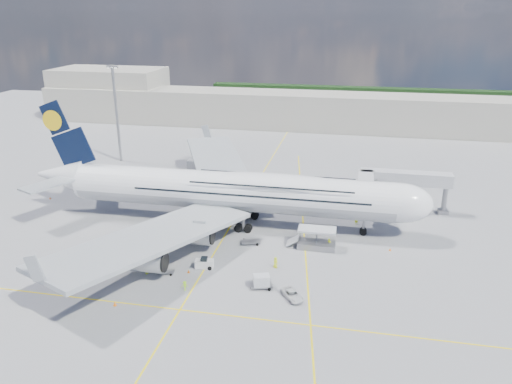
% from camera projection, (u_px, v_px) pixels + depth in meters
% --- Properties ---
extents(ground, '(300.00, 300.00, 0.00)m').
position_uv_depth(ground, '(218.00, 246.00, 87.83)').
color(ground, gray).
rests_on(ground, ground).
extents(taxi_line_main, '(0.25, 220.00, 0.01)m').
position_uv_depth(taxi_line_main, '(218.00, 246.00, 87.83)').
color(taxi_line_main, yellow).
rests_on(taxi_line_main, ground).
extents(taxi_line_cross, '(120.00, 0.25, 0.01)m').
position_uv_depth(taxi_line_cross, '(180.00, 310.00, 69.45)').
color(taxi_line_cross, yellow).
rests_on(taxi_line_cross, ground).
extents(taxi_line_diag, '(14.16, 99.06, 0.01)m').
position_uv_depth(taxi_line_diag, '(304.00, 230.00, 94.42)').
color(taxi_line_diag, yellow).
rests_on(taxi_line_diag, ground).
extents(airliner, '(77.26, 79.15, 23.71)m').
position_uv_depth(airliner, '(233.00, 191.00, 94.58)').
color(airliner, white).
rests_on(airliner, ground).
extents(jet_bridge, '(18.80, 12.10, 8.50)m').
position_uv_depth(jet_bridge, '(390.00, 182.00, 99.16)').
color(jet_bridge, '#B7B7BC').
rests_on(jet_bridge, ground).
extents(cargo_loader, '(8.53, 3.20, 3.67)m').
position_uv_depth(cargo_loader, '(316.00, 241.00, 86.94)').
color(cargo_loader, silver).
rests_on(cargo_loader, ground).
extents(light_mast, '(3.00, 0.70, 25.50)m').
position_uv_depth(light_mast, '(117.00, 113.00, 131.99)').
color(light_mast, gray).
rests_on(light_mast, ground).
extents(terminal, '(180.00, 16.00, 12.00)m').
position_uv_depth(terminal, '(291.00, 110.00, 173.03)').
color(terminal, '#B2AD9E').
rests_on(terminal, ground).
extents(hangar, '(40.00, 22.00, 18.00)m').
position_uv_depth(hangar, '(110.00, 93.00, 189.55)').
color(hangar, '#B2AD9E').
rests_on(hangar, ground).
extents(tree_line, '(160.00, 6.00, 8.00)m').
position_uv_depth(tree_line, '(400.00, 98.00, 207.66)').
color(tree_line, '#193814').
rests_on(tree_line, ground).
extents(dolly_row_a, '(2.87, 1.70, 0.40)m').
position_uv_depth(dolly_row_a, '(50.00, 268.00, 79.88)').
color(dolly_row_a, gray).
rests_on(dolly_row_a, ground).
extents(dolly_row_b, '(3.22, 2.54, 1.81)m').
position_uv_depth(dolly_row_b, '(96.00, 253.00, 83.25)').
color(dolly_row_b, gray).
rests_on(dolly_row_b, ground).
extents(dolly_row_c, '(2.88, 1.96, 0.39)m').
position_uv_depth(dolly_row_c, '(166.00, 272.00, 78.78)').
color(dolly_row_c, gray).
rests_on(dolly_row_c, ground).
extents(dolly_back, '(3.10, 1.86, 0.43)m').
position_uv_depth(dolly_back, '(93.00, 253.00, 84.69)').
color(dolly_back, gray).
rests_on(dolly_back, ground).
extents(dolly_nose_far, '(3.66, 2.66, 2.08)m').
position_uv_depth(dolly_nose_far, '(261.00, 281.00, 74.52)').
color(dolly_nose_far, gray).
rests_on(dolly_nose_far, ground).
extents(dolly_nose_near, '(3.80, 2.81, 0.50)m').
position_uv_depth(dolly_nose_near, '(251.00, 242.00, 88.76)').
color(dolly_nose_near, gray).
rests_on(dolly_nose_near, ground).
extents(baggage_tug, '(3.08, 1.75, 1.83)m').
position_uv_depth(baggage_tug, '(204.00, 263.00, 80.33)').
color(baggage_tug, silver).
rests_on(baggage_tug, ground).
extents(catering_truck_inner, '(6.53, 3.77, 3.66)m').
position_uv_depth(catering_truck_inner, '(235.00, 187.00, 111.76)').
color(catering_truck_inner, gray).
rests_on(catering_truck_inner, ground).
extents(catering_truck_outer, '(6.54, 2.60, 3.93)m').
position_uv_depth(catering_truck_outer, '(200.00, 169.00, 124.15)').
color(catering_truck_outer, gray).
rests_on(catering_truck_outer, ground).
extents(service_van, '(4.08, 4.62, 1.19)m').
position_uv_depth(service_van, '(292.00, 295.00, 71.94)').
color(service_van, silver).
rests_on(service_van, ground).
extents(crew_nose, '(0.79, 0.65, 1.87)m').
position_uv_depth(crew_nose, '(356.00, 220.00, 96.43)').
color(crew_nose, '#E6FF1A').
rests_on(crew_nose, ground).
extents(crew_loader, '(1.05, 1.10, 1.80)m').
position_uv_depth(crew_loader, '(329.00, 244.00, 86.87)').
color(crew_loader, '#DAEB18').
rests_on(crew_loader, ground).
extents(crew_wing, '(0.78, 1.15, 1.81)m').
position_uv_depth(crew_wing, '(146.00, 269.00, 78.48)').
color(crew_wing, '#DEFF1A').
rests_on(crew_wing, ground).
extents(crew_van, '(1.09, 1.04, 1.88)m').
position_uv_depth(crew_van, '(275.00, 262.00, 80.35)').
color(crew_van, '#DFEF19').
rests_on(crew_van, ground).
extents(crew_tug, '(1.11, 0.79, 1.56)m').
position_uv_depth(crew_tug, '(185.00, 286.00, 73.92)').
color(crew_tug, '#A0EE19').
rests_on(crew_tug, ground).
extents(cone_nose, '(0.42, 0.42, 0.53)m').
position_uv_depth(cone_nose, '(390.00, 249.00, 86.22)').
color(cone_nose, orange).
rests_on(cone_nose, ground).
extents(cone_wing_left_inner, '(0.40, 0.40, 0.51)m').
position_uv_depth(cone_wing_left_inner, '(236.00, 193.00, 112.45)').
color(cone_wing_left_inner, orange).
rests_on(cone_wing_left_inner, ground).
extents(cone_wing_left_outer, '(0.43, 0.43, 0.55)m').
position_uv_depth(cone_wing_left_outer, '(187.00, 179.00, 121.19)').
color(cone_wing_left_outer, orange).
rests_on(cone_wing_left_outer, ground).
extents(cone_wing_right_inner, '(0.42, 0.42, 0.53)m').
position_uv_depth(cone_wing_right_inner, '(189.00, 271.00, 79.05)').
color(cone_wing_right_inner, orange).
rests_on(cone_wing_right_inner, ground).
extents(cone_wing_right_outer, '(0.50, 0.50, 0.63)m').
position_uv_depth(cone_wing_right_outer, '(115.00, 304.00, 70.30)').
color(cone_wing_right_outer, orange).
rests_on(cone_wing_right_outer, ground).
extents(cone_tail, '(0.41, 0.41, 0.53)m').
position_uv_depth(cone_tail, '(50.00, 198.00, 109.38)').
color(cone_tail, orange).
rests_on(cone_tail, ground).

